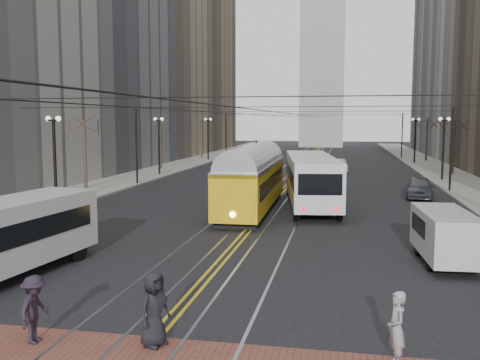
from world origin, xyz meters
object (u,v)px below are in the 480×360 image
at_px(rear_bus, 311,181).
at_px(pedestrian_d, 34,309).
at_px(cargo_van, 445,238).
at_px(sedan_silver, 338,166).
at_px(pedestrian_b, 397,329).
at_px(sedan_grey, 419,187).
at_px(pedestrian_a, 154,309).
at_px(streetcar, 253,185).

distance_m(rear_bus, pedestrian_d, 23.66).
relative_size(cargo_van, sedan_silver, 1.10).
bearing_deg(pedestrian_d, pedestrian_b, -88.88).
distance_m(sedan_silver, pedestrian_d, 47.39).
bearing_deg(sedan_silver, pedestrian_b, -97.25).
bearing_deg(sedan_grey, rear_bus, -137.80).
bearing_deg(rear_bus, pedestrian_d, -111.42).
relative_size(rear_bus, sedan_grey, 2.81).
relative_size(cargo_van, pedestrian_d, 2.70).
bearing_deg(sedan_grey, pedestrian_a, -102.83).
xyz_separation_m(rear_bus, pedestrian_b, (3.33, -22.59, -0.76)).
relative_size(pedestrian_b, pedestrian_d, 1.01).
xyz_separation_m(cargo_van, pedestrian_a, (-8.50, -9.48, -0.08)).
xyz_separation_m(streetcar, rear_bus, (3.47, 2.09, 0.05)).
height_order(streetcar, sedan_silver, streetcar).
height_order(pedestrian_a, pedestrian_d, pedestrian_a).
distance_m(streetcar, sedan_silver, 26.46).
xyz_separation_m(streetcar, pedestrian_d, (-2.03, -20.90, -0.71)).
relative_size(streetcar, pedestrian_a, 7.16).
height_order(sedan_grey, pedestrian_d, pedestrian_d).
bearing_deg(sedan_grey, sedan_silver, 114.74).
relative_size(rear_bus, sedan_silver, 2.97).
xyz_separation_m(sedan_grey, pedestrian_d, (-13.01, -28.32, 0.12)).
bearing_deg(pedestrian_d, rear_bus, -14.96).
bearing_deg(streetcar, cargo_van, -50.32).
relative_size(cargo_van, sedan_grey, 1.04).
relative_size(streetcar, sedan_grey, 3.01).
distance_m(streetcar, pedestrian_a, 20.53).
xyz_separation_m(streetcar, pedestrian_a, (1.00, -20.50, -0.64)).
relative_size(streetcar, rear_bus, 1.07).
xyz_separation_m(sedan_silver, pedestrian_b, (1.81, -46.46, 0.19)).
xyz_separation_m(streetcar, sedan_grey, (10.98, 7.42, -0.83)).
relative_size(cargo_van, pedestrian_b, 2.68).
bearing_deg(rear_bus, pedestrian_b, -89.57).
distance_m(pedestrian_b, pedestrian_d, 8.85).
height_order(sedan_grey, sedan_silver, sedan_grey).
distance_m(rear_bus, sedan_grey, 9.25).
xyz_separation_m(sedan_grey, pedestrian_a, (-9.98, -27.92, 0.19)).
bearing_deg(pedestrian_b, rear_bus, 177.20).
bearing_deg(pedestrian_b, streetcar, -172.82).
bearing_deg(cargo_van, pedestrian_a, -135.29).
relative_size(sedan_silver, pedestrian_a, 2.25).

